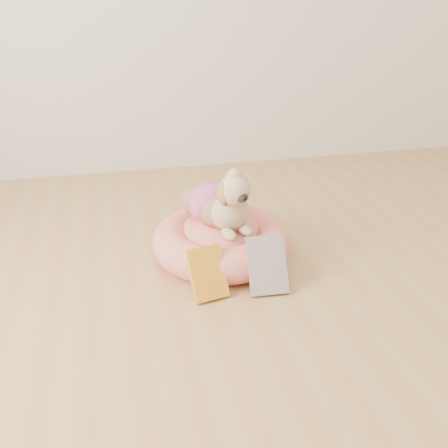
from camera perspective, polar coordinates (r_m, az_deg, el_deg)
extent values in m
cylinder|color=#F05E67|center=(2.06, -0.32, -2.64)|extent=(0.41, 0.41, 0.09)
torus|color=#F05E67|center=(2.05, -0.32, -1.90)|extent=(0.57, 0.57, 0.15)
cylinder|color=#F05E67|center=(2.04, -0.32, -1.04)|extent=(0.30, 0.30, 0.08)
cube|color=yellow|center=(1.79, -1.89, -5.64)|extent=(0.15, 0.14, 0.18)
cube|color=white|center=(1.84, 4.96, -4.70)|extent=(0.15, 0.14, 0.19)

